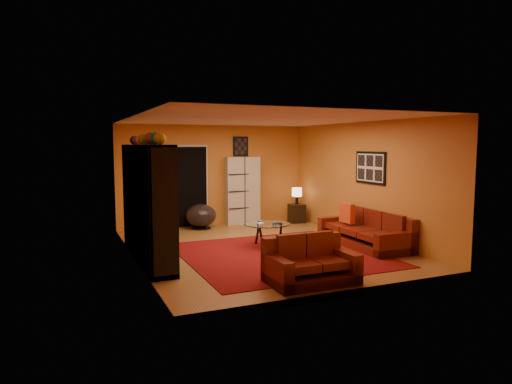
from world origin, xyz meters
name	(u,v)px	position (x,y,z in m)	size (l,w,h in m)	color
floor	(260,248)	(0.00, 0.00, 0.00)	(6.00, 6.00, 0.00)	brown
ceiling	(260,119)	(0.00, 0.00, 2.60)	(6.00, 6.00, 0.00)	white
wall_back	(214,175)	(0.00, 3.00, 1.30)	(6.00, 6.00, 0.00)	#C0722A
wall_front	(346,201)	(0.00, -3.00, 1.30)	(6.00, 6.00, 0.00)	#C0722A
wall_left	(134,189)	(-2.50, 0.00, 1.30)	(6.00, 6.00, 0.00)	#C0722A
wall_right	(362,180)	(2.50, 0.00, 1.30)	(6.00, 6.00, 0.00)	#C0722A
rug	(280,254)	(0.10, -0.70, 0.01)	(3.60, 3.60, 0.01)	#590A0C
doorway	(188,187)	(-0.70, 2.96, 1.02)	(0.95, 0.10, 2.04)	black
wall_art_right	(370,168)	(2.48, -0.30, 1.60)	(0.03, 1.00, 0.70)	black
wall_art_back	(241,146)	(0.75, 2.98, 2.05)	(0.42, 0.03, 0.52)	black
entertainment_unit	(147,202)	(-2.27, 0.00, 1.05)	(0.45, 3.00, 2.10)	black
tv	(150,206)	(-2.23, -0.05, 0.98)	(0.12, 0.91, 0.53)	black
sofa	(367,232)	(2.14, -0.69, 0.28)	(0.97, 2.26, 0.85)	#54130B
loveseat	(309,263)	(-0.26, -2.42, 0.29)	(1.34, 0.81, 0.85)	#54130B
throw_pillow	(347,213)	(1.95, -0.22, 0.63)	(0.12, 0.42, 0.42)	red
coffee_table	(267,226)	(0.16, 0.04, 0.43)	(0.95, 0.95, 0.47)	silver
storage_cabinet	(242,190)	(0.72, 2.80, 0.89)	(0.89, 0.39, 1.78)	beige
bowl_chair	(201,216)	(-0.51, 2.50, 0.33)	(0.76, 0.76, 0.62)	black
side_table	(297,213)	(2.13, 2.37, 0.25)	(0.40, 0.40, 0.50)	black
table_lamp	(297,193)	(2.13, 2.37, 0.81)	(0.26, 0.26, 0.44)	black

